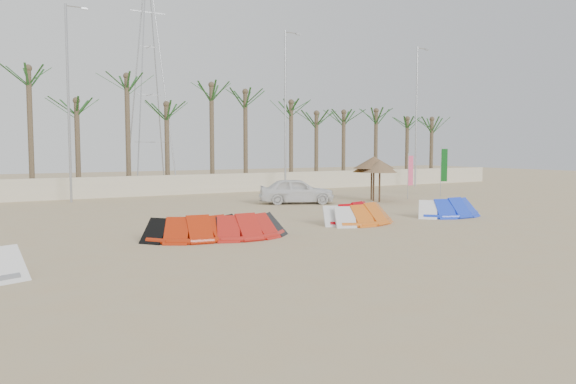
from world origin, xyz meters
TOP-DOWN VIEW (x-y plane):
  - ground at (0.00, 0.00)m, footprint 120.00×120.00m
  - boundary_wall at (0.00, 22.00)m, footprint 60.00×0.30m
  - palm_line at (0.67, 23.50)m, footprint 52.00×4.00m
  - lamp_b at (-5.96, 20.00)m, footprint 1.25×0.14m
  - lamp_c at (8.04, 20.00)m, footprint 1.25×0.14m
  - lamp_d at (20.04, 20.00)m, footprint 1.25×0.14m
  - pylon at (1.00, 28.00)m, footprint 3.00×3.00m
  - kite_red_left at (-4.67, 4.41)m, footprint 3.58×1.93m
  - kite_red_mid at (-3.13, 4.05)m, footprint 3.30×1.55m
  - kite_red_right at (2.52, 5.35)m, footprint 3.72×2.44m
  - kite_orange at (2.75, 4.85)m, footprint 3.75×2.44m
  - kite_blue at (7.55, 4.77)m, footprint 3.46×1.56m
  - parasol_left at (9.27, 12.00)m, footprint 2.40×2.40m
  - parasol_mid at (9.10, 11.27)m, footprint 1.95×1.95m
  - parasol_right at (9.59, 12.59)m, footprint 2.25×2.25m
  - flag_pink at (11.99, 11.91)m, footprint 0.45×0.05m
  - flag_green at (15.18, 12.38)m, footprint 0.44×0.18m
  - car at (4.63, 12.96)m, footprint 4.45×3.25m

SIDE VIEW (x-z plane):
  - ground at x=0.00m, z-range 0.00..0.00m
  - pylon at x=1.00m, z-range -7.00..7.00m
  - kite_red_mid at x=-3.13m, z-range -0.03..0.87m
  - kite_red_right at x=2.52m, z-range -0.03..0.87m
  - kite_orange at x=2.75m, z-range -0.03..0.87m
  - kite_red_left at x=-4.67m, z-range -0.03..0.87m
  - kite_blue at x=7.55m, z-range -0.03..0.87m
  - boundary_wall at x=0.00m, z-range 0.00..1.30m
  - car at x=4.63m, z-range 0.00..1.41m
  - flag_pink at x=11.99m, z-range 0.26..3.01m
  - flag_green at x=15.18m, z-range 0.30..3.48m
  - parasol_right at x=9.59m, z-range 0.82..3.17m
  - parasol_mid at x=9.10m, z-range 0.84..3.23m
  - parasol_left at x=9.27m, z-range 0.94..3.52m
  - lamp_b at x=-5.96m, z-range 0.27..11.27m
  - lamp_c at x=8.04m, z-range 0.27..11.27m
  - lamp_d at x=20.04m, z-range 0.27..11.27m
  - palm_line at x=0.67m, z-range 2.59..10.29m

